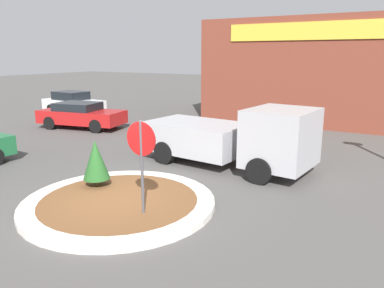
# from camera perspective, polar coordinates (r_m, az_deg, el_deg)

# --- Properties ---
(ground_plane) EXTENTS (120.00, 120.00, 0.00)m
(ground_plane) POSITION_cam_1_polar(r_m,az_deg,el_deg) (10.18, -11.00, -9.20)
(ground_plane) COLOR #514F4C
(traffic_island) EXTENTS (5.03, 5.03, 0.18)m
(traffic_island) POSITION_cam_1_polar(r_m,az_deg,el_deg) (10.15, -11.02, -8.74)
(traffic_island) COLOR silver
(traffic_island) RESTS_ON ground_plane
(stop_sign) EXTENTS (0.81, 0.07, 2.42)m
(stop_sign) POSITION_cam_1_polar(r_m,az_deg,el_deg) (8.74, -7.71, -1.11)
(stop_sign) COLOR #4C4C51
(stop_sign) RESTS_ON ground_plane
(island_shrub) EXTENTS (0.76, 0.76, 1.35)m
(island_shrub) POSITION_cam_1_polar(r_m,az_deg,el_deg) (11.02, -14.46, -2.34)
(island_shrub) COLOR brown
(island_shrub) RESTS_ON traffic_island
(utility_truck) EXTENTS (6.32, 2.97, 2.21)m
(utility_truck) POSITION_cam_1_polar(r_m,az_deg,el_deg) (13.13, 6.25, 0.97)
(utility_truck) COLOR #B2B2B7
(utility_truck) RESTS_ON ground_plane
(storefront_building) EXTENTS (12.92, 6.07, 5.87)m
(storefront_building) POSITION_cam_1_polar(r_m,az_deg,el_deg) (23.70, 19.16, 10.45)
(storefront_building) COLOR brown
(storefront_building) RESTS_ON ground_plane
(parked_sedan_red) EXTENTS (4.82, 2.68, 1.39)m
(parked_sedan_red) POSITION_cam_1_polar(r_m,az_deg,el_deg) (21.04, -16.55, 4.27)
(parked_sedan_red) COLOR #B21919
(parked_sedan_red) RESTS_ON ground_plane
(parked_sedan_white) EXTENTS (4.53, 2.06, 1.48)m
(parked_sedan_white) POSITION_cam_1_polar(r_m,az_deg,el_deg) (26.56, -17.69, 6.03)
(parked_sedan_white) COLOR silver
(parked_sedan_white) RESTS_ON ground_plane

